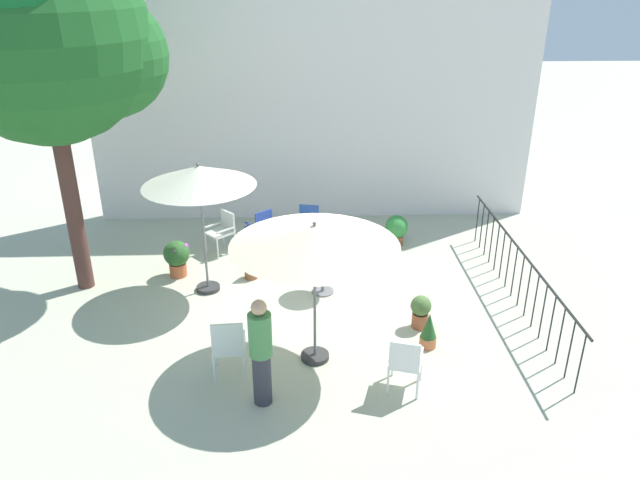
{
  "coord_description": "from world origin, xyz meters",
  "views": [
    {
      "loc": [
        -0.37,
        -9.49,
        5.59
      ],
      "look_at": [
        0.0,
        0.47,
        1.06
      ],
      "focal_mm": 33.99,
      "sensor_mm": 36.0,
      "label": 1
    }
  ],
  "objects_px": {
    "patio_chair_2": "(228,345)",
    "potted_plant_4": "(177,256)",
    "shade_tree": "(46,35)",
    "potted_plant_1": "(251,263)",
    "patio_umbrella_0": "(315,237)",
    "patio_chair_0": "(405,360)",
    "potted_plant_0": "(421,310)",
    "patio_chair_1": "(223,229)",
    "potted_plant_3": "(429,331)",
    "patio_chair_4": "(308,223)",
    "potted_plant_2": "(396,228)",
    "cafe_table_0": "(323,267)",
    "patio_chair_3": "(260,226)",
    "standing_person": "(261,351)",
    "patio_umbrella_1": "(199,177)"
  },
  "relations": [
    {
      "from": "shade_tree",
      "to": "patio_chair_2",
      "type": "height_order",
      "value": "shade_tree"
    },
    {
      "from": "potted_plant_1",
      "to": "patio_umbrella_0",
      "type": "bearing_deg",
      "value": -66.73
    },
    {
      "from": "patio_chair_1",
      "to": "potted_plant_4",
      "type": "relative_size",
      "value": 1.2
    },
    {
      "from": "potted_plant_0",
      "to": "potted_plant_2",
      "type": "height_order",
      "value": "potted_plant_2"
    },
    {
      "from": "shade_tree",
      "to": "potted_plant_1",
      "type": "height_order",
      "value": "shade_tree"
    },
    {
      "from": "patio_umbrella_0",
      "to": "potted_plant_3",
      "type": "height_order",
      "value": "patio_umbrella_0"
    },
    {
      "from": "patio_chair_3",
      "to": "patio_umbrella_0",
      "type": "bearing_deg",
      "value": -75.61
    },
    {
      "from": "potted_plant_1",
      "to": "patio_umbrella_1",
      "type": "bearing_deg",
      "value": -150.11
    },
    {
      "from": "shade_tree",
      "to": "potted_plant_3",
      "type": "relative_size",
      "value": 10.32
    },
    {
      "from": "shade_tree",
      "to": "patio_umbrella_0",
      "type": "xyz_separation_m",
      "value": [
        4.24,
        -2.55,
        -2.48
      ]
    },
    {
      "from": "patio_chair_0",
      "to": "potted_plant_0",
      "type": "relative_size",
      "value": 1.55
    },
    {
      "from": "patio_umbrella_1",
      "to": "standing_person",
      "type": "relative_size",
      "value": 1.53
    },
    {
      "from": "cafe_table_0",
      "to": "patio_umbrella_1",
      "type": "bearing_deg",
      "value": 175.49
    },
    {
      "from": "patio_chair_3",
      "to": "standing_person",
      "type": "height_order",
      "value": "standing_person"
    },
    {
      "from": "potted_plant_4",
      "to": "potted_plant_2",
      "type": "bearing_deg",
      "value": 16.2
    },
    {
      "from": "potted_plant_2",
      "to": "standing_person",
      "type": "height_order",
      "value": "standing_person"
    },
    {
      "from": "potted_plant_1",
      "to": "potted_plant_3",
      "type": "bearing_deg",
      "value": -39.47
    },
    {
      "from": "potted_plant_1",
      "to": "patio_chair_4",
      "type": "bearing_deg",
      "value": 54.17
    },
    {
      "from": "potted_plant_1",
      "to": "potted_plant_0",
      "type": "bearing_deg",
      "value": -32.36
    },
    {
      "from": "patio_chair_0",
      "to": "potted_plant_3",
      "type": "distance_m",
      "value": 1.26
    },
    {
      "from": "patio_chair_4",
      "to": "potted_plant_1",
      "type": "xyz_separation_m",
      "value": [
        -1.14,
        -1.58,
        -0.16
      ]
    },
    {
      "from": "cafe_table_0",
      "to": "potted_plant_1",
      "type": "xyz_separation_m",
      "value": [
        -1.38,
        0.62,
        -0.2
      ]
    },
    {
      "from": "potted_plant_0",
      "to": "potted_plant_1",
      "type": "height_order",
      "value": "potted_plant_1"
    },
    {
      "from": "shade_tree",
      "to": "potted_plant_2",
      "type": "relative_size",
      "value": 9.38
    },
    {
      "from": "patio_chair_0",
      "to": "patio_chair_2",
      "type": "xyz_separation_m",
      "value": [
        -2.52,
        0.42,
        0.04
      ]
    },
    {
      "from": "patio_chair_3",
      "to": "potted_plant_0",
      "type": "height_order",
      "value": "patio_chair_3"
    },
    {
      "from": "potted_plant_3",
      "to": "potted_plant_4",
      "type": "relative_size",
      "value": 0.83
    },
    {
      "from": "patio_chair_0",
      "to": "potted_plant_0",
      "type": "bearing_deg",
      "value": 71.89
    },
    {
      "from": "patio_chair_3",
      "to": "potted_plant_1",
      "type": "xyz_separation_m",
      "value": [
        -0.13,
        -1.35,
        -0.2
      ]
    },
    {
      "from": "patio_chair_1",
      "to": "potted_plant_2",
      "type": "height_order",
      "value": "patio_chair_1"
    },
    {
      "from": "potted_plant_4",
      "to": "standing_person",
      "type": "bearing_deg",
      "value": -64.43
    },
    {
      "from": "patio_chair_0",
      "to": "potted_plant_2",
      "type": "distance_m",
      "value": 5.07
    },
    {
      "from": "potted_plant_1",
      "to": "patio_chair_3",
      "type": "bearing_deg",
      "value": 84.64
    },
    {
      "from": "patio_chair_1",
      "to": "potted_plant_2",
      "type": "bearing_deg",
      "value": 3.6
    },
    {
      "from": "patio_chair_0",
      "to": "potted_plant_2",
      "type": "height_order",
      "value": "patio_chair_0"
    },
    {
      "from": "shade_tree",
      "to": "potted_plant_0",
      "type": "bearing_deg",
      "value": -15.84
    },
    {
      "from": "shade_tree",
      "to": "potted_plant_2",
      "type": "height_order",
      "value": "shade_tree"
    },
    {
      "from": "potted_plant_1",
      "to": "standing_person",
      "type": "bearing_deg",
      "value": -83.7
    },
    {
      "from": "patio_chair_2",
      "to": "potted_plant_0",
      "type": "distance_m",
      "value": 3.32
    },
    {
      "from": "potted_plant_0",
      "to": "potted_plant_3",
      "type": "distance_m",
      "value": 0.58
    },
    {
      "from": "patio_chair_2",
      "to": "potted_plant_4",
      "type": "distance_m",
      "value": 3.56
    },
    {
      "from": "standing_person",
      "to": "potted_plant_0",
      "type": "bearing_deg",
      "value": 35.71
    },
    {
      "from": "patio_umbrella_0",
      "to": "patio_chair_4",
      "type": "bearing_deg",
      "value": 90.41
    },
    {
      "from": "patio_umbrella_1",
      "to": "potted_plant_1",
      "type": "xyz_separation_m",
      "value": [
        0.78,
        0.45,
        -1.9
      ]
    },
    {
      "from": "potted_plant_1",
      "to": "potted_plant_3",
      "type": "xyz_separation_m",
      "value": [
        2.99,
        -2.46,
        -0.03
      ]
    },
    {
      "from": "cafe_table_0",
      "to": "potted_plant_2",
      "type": "xyz_separation_m",
      "value": [
        1.69,
        2.09,
        -0.15
      ]
    },
    {
      "from": "patio_umbrella_1",
      "to": "potted_plant_4",
      "type": "distance_m",
      "value": 2.02
    },
    {
      "from": "patio_chair_1",
      "to": "potted_plant_3",
      "type": "distance_m",
      "value": 5.2
    },
    {
      "from": "patio_chair_3",
      "to": "potted_plant_1",
      "type": "relative_size",
      "value": 1.41
    },
    {
      "from": "patio_chair_2",
      "to": "potted_plant_2",
      "type": "relative_size",
      "value": 1.48
    }
  ]
}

